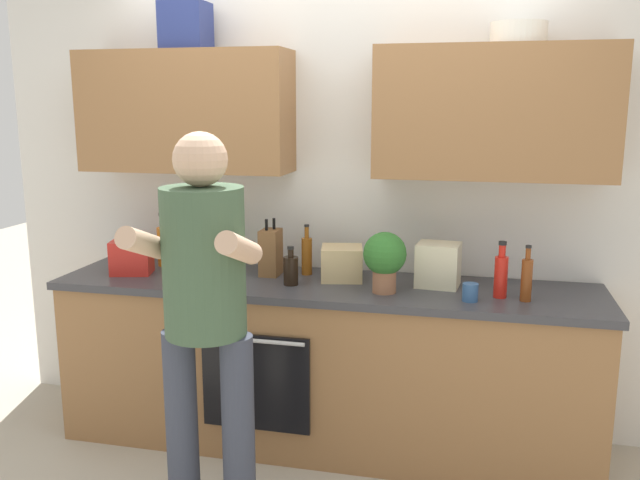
# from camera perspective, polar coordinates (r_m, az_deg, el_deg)

# --- Properties ---
(ground_plane) EXTENTS (12.00, 12.00, 0.00)m
(ground_plane) POSITION_cam_1_polar(r_m,az_deg,el_deg) (3.85, 0.33, -16.71)
(ground_plane) COLOR #B2A893
(back_wall_unit) EXTENTS (4.00, 0.38, 2.50)m
(back_wall_unit) POSITION_cam_1_polar(r_m,az_deg,el_deg) (3.67, 1.28, 6.47)
(back_wall_unit) COLOR silver
(back_wall_unit) RESTS_ON ground
(counter) EXTENTS (2.84, 0.67, 0.90)m
(counter) POSITION_cam_1_polar(r_m,az_deg,el_deg) (3.65, 0.32, -10.48)
(counter) COLOR olive
(counter) RESTS_ON ground
(person_standing) EXTENTS (0.49, 0.45, 1.71)m
(person_standing) POSITION_cam_1_polar(r_m,az_deg,el_deg) (2.82, -9.74, -5.26)
(person_standing) COLOR #383D4C
(person_standing) RESTS_ON ground
(bottle_hotsauce) EXTENTS (0.06, 0.06, 0.28)m
(bottle_hotsauce) POSITION_cam_1_polar(r_m,az_deg,el_deg) (3.35, 15.09, -2.84)
(bottle_hotsauce) COLOR red
(bottle_hotsauce) RESTS_ON counter
(bottle_vinegar) EXTENTS (0.05, 0.05, 0.27)m
(bottle_vinegar) POSITION_cam_1_polar(r_m,az_deg,el_deg) (3.32, 17.12, -3.13)
(bottle_vinegar) COLOR brown
(bottle_vinegar) RESTS_ON counter
(bottle_syrup) EXTENTS (0.06, 0.06, 0.28)m
(bottle_syrup) POSITION_cam_1_polar(r_m,az_deg,el_deg) (3.66, -1.13, -1.27)
(bottle_syrup) COLOR #8C4C14
(bottle_syrup) RESTS_ON counter
(bottle_oil) EXTENTS (0.07, 0.07, 0.29)m
(bottle_oil) POSITION_cam_1_polar(r_m,az_deg,el_deg) (3.71, -10.31, -1.13)
(bottle_oil) COLOR olive
(bottle_oil) RESTS_ON counter
(bottle_juice) EXTENTS (0.07, 0.07, 0.31)m
(bottle_juice) POSITION_cam_1_polar(r_m,az_deg,el_deg) (3.96, -13.13, -0.35)
(bottle_juice) COLOR orange
(bottle_juice) RESTS_ON counter
(bottle_soda) EXTENTS (0.05, 0.05, 0.31)m
(bottle_soda) POSITION_cam_1_polar(r_m,az_deg,el_deg) (3.86, -8.11, -0.44)
(bottle_soda) COLOR #198C33
(bottle_soda) RESTS_ON counter
(bottle_soy) EXTENTS (0.08, 0.08, 0.20)m
(bottle_soy) POSITION_cam_1_polar(r_m,az_deg,el_deg) (3.46, -2.49, -2.54)
(bottle_soy) COLOR black
(bottle_soy) RESTS_ON counter
(cup_tea) EXTENTS (0.08, 0.08, 0.09)m
(cup_tea) POSITION_cam_1_polar(r_m,az_deg,el_deg) (3.27, 12.62, -4.35)
(cup_tea) COLOR #33598C
(cup_tea) RESTS_ON counter
(knife_block) EXTENTS (0.10, 0.14, 0.31)m
(knife_block) POSITION_cam_1_polar(r_m,az_deg,el_deg) (3.66, -4.21, -1.04)
(knife_block) COLOR brown
(knife_block) RESTS_ON counter
(potted_herb) EXTENTS (0.21, 0.21, 0.30)m
(potted_herb) POSITION_cam_1_polar(r_m,az_deg,el_deg) (3.32, 5.51, -1.47)
(potted_herb) COLOR #9E6647
(potted_herb) RESTS_ON counter
(grocery_bag_crisps) EXTENTS (0.24, 0.20, 0.19)m
(grocery_bag_crisps) POSITION_cam_1_polar(r_m,az_deg,el_deg) (3.82, -15.69, -1.41)
(grocery_bag_crisps) COLOR red
(grocery_bag_crisps) RESTS_ON counter
(grocery_bag_rice) EXTENTS (0.23, 0.20, 0.22)m
(grocery_bag_rice) POSITION_cam_1_polar(r_m,az_deg,el_deg) (3.48, 9.99, -2.09)
(grocery_bag_rice) COLOR beige
(grocery_bag_rice) RESTS_ON counter
(grocery_bag_bread) EXTENTS (0.25, 0.24, 0.18)m
(grocery_bag_bread) POSITION_cam_1_polar(r_m,az_deg,el_deg) (3.57, 1.87, -1.97)
(grocery_bag_bread) COLOR tan
(grocery_bag_bread) RESTS_ON counter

